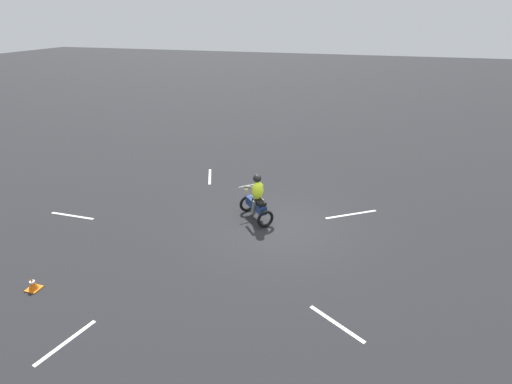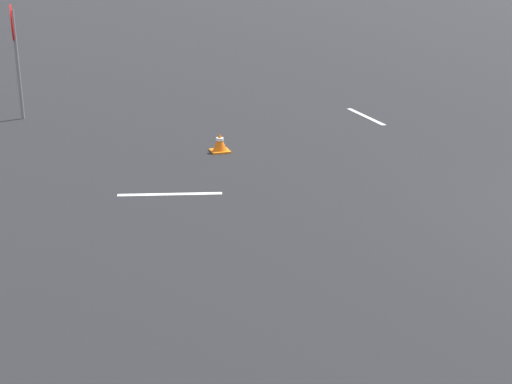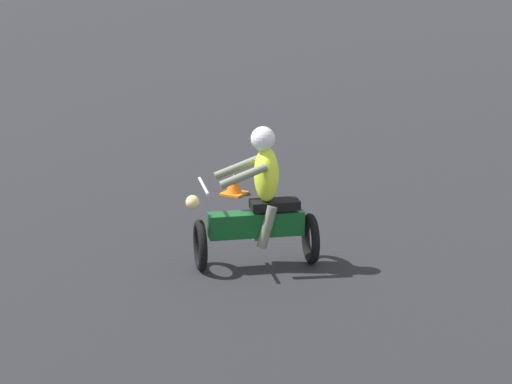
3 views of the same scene
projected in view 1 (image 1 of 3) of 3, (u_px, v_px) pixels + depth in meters
The scene contains 8 objects.
ground_plane at pixel (280, 227), 13.05m from camera, with size 120.00×120.00×0.00m, color black.
motorcycle_rider_foreground at pixel (256, 200), 13.24m from camera, with size 1.41×1.42×1.66m.
traffic_cone_mid_left at pixel (33, 284), 10.05m from camera, with size 0.32×0.32×0.33m.
lane_stripe_e at pixel (72, 216), 13.76m from camera, with size 0.10×1.70×0.01m, color silver.
lane_stripe_n at pixel (66, 342), 8.49m from camera, with size 0.10×1.48×0.01m, color silver.
lane_stripe_nw at pixel (336, 324), 8.99m from camera, with size 0.10×1.53×0.01m, color silver.
lane_stripe_sw at pixel (351, 214), 13.86m from camera, with size 0.10×1.95×0.01m, color silver.
lane_stripe_s at pixel (210, 176), 17.05m from camera, with size 0.10×1.73×0.01m, color silver.
Camera 1 is at (-2.56, 11.16, 6.41)m, focal length 28.00 mm.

